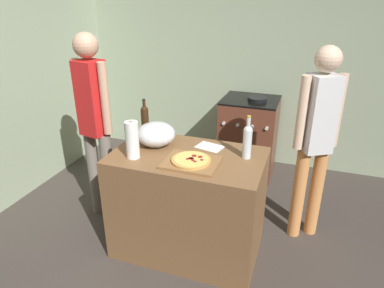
% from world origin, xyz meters
% --- Properties ---
extents(ground_plane, '(4.46, 3.13, 0.02)m').
position_xyz_m(ground_plane, '(0.00, 1.26, -0.01)').
color(ground_plane, '#3F3833').
extents(kitchen_wall_rear, '(4.46, 0.10, 2.60)m').
position_xyz_m(kitchen_wall_rear, '(0.00, 2.58, 1.30)').
color(kitchen_wall_rear, '#99A889').
rests_on(kitchen_wall_rear, ground_plane).
extents(kitchen_wall_left, '(0.10, 3.13, 2.60)m').
position_xyz_m(kitchen_wall_left, '(-1.98, 1.26, 1.30)').
color(kitchen_wall_left, '#99A889').
rests_on(kitchen_wall_left, ground_plane).
extents(counter, '(1.18, 0.71, 0.89)m').
position_xyz_m(counter, '(0.03, 0.62, 0.45)').
color(counter, brown).
rests_on(counter, ground_plane).
extents(cutting_board, '(0.40, 0.32, 0.02)m').
position_xyz_m(cutting_board, '(0.11, 0.48, 0.90)').
color(cutting_board, olive).
rests_on(cutting_board, counter).
extents(pizza, '(0.29, 0.29, 0.03)m').
position_xyz_m(pizza, '(0.11, 0.48, 0.92)').
color(pizza, tan).
rests_on(pizza, cutting_board).
extents(mixing_bowl, '(0.32, 0.32, 0.19)m').
position_xyz_m(mixing_bowl, '(-0.27, 0.71, 0.99)').
color(mixing_bowl, '#B2B2B7').
rests_on(mixing_bowl, counter).
extents(paper_towel_roll, '(0.10, 0.10, 0.29)m').
position_xyz_m(paper_towel_roll, '(-0.35, 0.44, 1.04)').
color(paper_towel_roll, white).
rests_on(paper_towel_roll, counter).
extents(wine_bottle_dark, '(0.07, 0.07, 0.34)m').
position_xyz_m(wine_bottle_dark, '(0.47, 0.72, 1.04)').
color(wine_bottle_dark, silver).
rests_on(wine_bottle_dark, counter).
extents(wine_bottle_clear, '(0.07, 0.07, 0.32)m').
position_xyz_m(wine_bottle_clear, '(-0.46, 0.89, 1.04)').
color(wine_bottle_clear, '#331E0F').
rests_on(wine_bottle_clear, counter).
extents(recipe_sheet, '(0.24, 0.19, 0.00)m').
position_xyz_m(recipe_sheet, '(0.15, 0.81, 0.89)').
color(recipe_sheet, white).
rests_on(recipe_sheet, counter).
extents(stove, '(0.63, 0.59, 0.96)m').
position_xyz_m(stove, '(0.24, 2.18, 0.46)').
color(stove, brown).
rests_on(stove, ground_plane).
extents(person_in_stripes, '(0.37, 0.24, 1.75)m').
position_xyz_m(person_in_stripes, '(-0.92, 0.81, 1.02)').
color(person_in_stripes, slate).
rests_on(person_in_stripes, ground_plane).
extents(person_in_red, '(0.34, 0.28, 1.69)m').
position_xyz_m(person_in_red, '(0.96, 1.15, 0.98)').
color(person_in_red, '#D88C4C').
rests_on(person_in_red, ground_plane).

